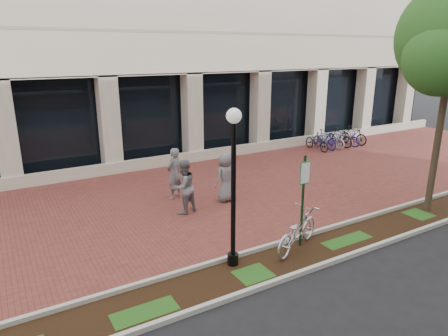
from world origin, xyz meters
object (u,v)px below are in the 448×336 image
locked_bicycle (297,231)px  lamppost (233,180)px  parking_sign (304,190)px  bollard (317,139)px  pedestrian_mid (184,187)px  pedestrian_right (226,177)px  pedestrian_left (174,173)px  bike_rack_cluster (335,138)px

locked_bicycle → lamppost: bearing=61.7°
parking_sign → bollard: parking_sign is taller
parking_sign → locked_bicycle: bearing=-161.7°
pedestrian_mid → bollard: (10.40, 4.79, -0.46)m
bollard → locked_bicycle: bearing=-135.6°
lamppost → locked_bicycle: lamppost is taller
pedestrian_mid → bollard: bearing=-173.0°
pedestrian_mid → bollard: 11.46m
lamppost → pedestrian_right: 4.68m
lamppost → bollard: size_ratio=4.37×
locked_bicycle → pedestrian_right: (0.20, 4.12, 0.34)m
pedestrian_left → bike_rack_cluster: pedestrian_left is taller
pedestrian_mid → bike_rack_cluster: 12.03m
pedestrian_left → pedestrian_right: pedestrian_left is taller
locked_bicycle → pedestrian_left: bearing=-9.6°
pedestrian_left → pedestrian_mid: size_ratio=1.02×
pedestrian_mid → pedestrian_right: (1.76, 0.27, -0.03)m
pedestrian_right → bollard: bearing=-167.0°
locked_bicycle → bike_rack_cluster: 12.63m
bike_rack_cluster → pedestrian_right: bearing=-160.9°
parking_sign → locked_bicycle: 1.11m
pedestrian_mid → parking_sign: bearing=97.5°
locked_bicycle → pedestrian_right: size_ratio=1.18×
locked_bicycle → pedestrian_mid: 4.18m
lamppost → pedestrian_left: (0.66, 5.13, -1.31)m
locked_bicycle → parking_sign: bearing=-93.5°
pedestrian_left → pedestrian_mid: 1.49m
lamppost → bike_rack_cluster: size_ratio=1.13×
pedestrian_mid → lamppost: bearing=66.6°
pedestrian_right → locked_bicycle: bearing=72.6°
locked_bicycle → bollard: 12.36m
bollard → bike_rack_cluster: bike_rack_cluster is taller
lamppost → bike_rack_cluster: lamppost is taller
bollard → bike_rack_cluster: bearing=-31.9°
lamppost → pedestrian_left: size_ratio=2.11×
parking_sign → pedestrian_left: parking_sign is taller
parking_sign → locked_bicycle: size_ratio=1.24×
bike_rack_cluster → pedestrian_left: bearing=-169.4°
pedestrian_right → pedestrian_left: bearing=-53.9°
bollard → parking_sign: bearing=-135.1°
pedestrian_left → bollard: (10.10, 3.33, -0.48)m
lamppost → locked_bicycle: (1.93, -0.18, -1.70)m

